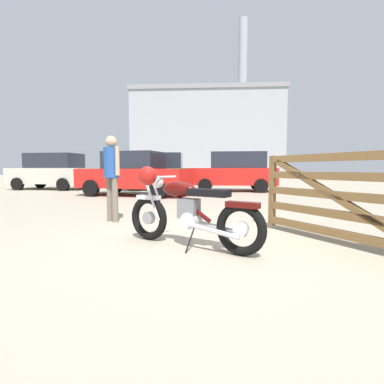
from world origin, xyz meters
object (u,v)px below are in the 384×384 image
bystander (112,169)px  pale_sedan_back (135,174)px  red_hatchback_near (234,171)px  blue_hatchback_right (161,171)px  vintage_motorcycle (186,210)px  white_estate_far (52,171)px  timber_gate (354,194)px

bystander → pale_sedan_back: (-1.49, 5.45, -0.18)m
red_hatchback_near → pale_sedan_back: red_hatchback_near is taller
red_hatchback_near → blue_hatchback_right: size_ratio=0.98×
vintage_motorcycle → white_estate_far: white_estate_far is taller
white_estate_far → vintage_motorcycle: bearing=131.9°
timber_gate → blue_hatchback_right: 11.21m
pale_sedan_back → blue_hatchback_right: (0.20, 3.12, 0.08)m
pale_sedan_back → timber_gate: bearing=-44.0°
vintage_motorcycle → red_hatchback_near: red_hatchback_near is taller
timber_gate → bystander: bystander is taller
red_hatchback_near → pale_sedan_back: bearing=34.0°
pale_sedan_back → blue_hatchback_right: size_ratio=1.08×
bystander → vintage_motorcycle: bearing=-100.5°
timber_gate → bystander: bearing=33.5°
pale_sedan_back → blue_hatchback_right: blue_hatchback_right is taller
bystander → blue_hatchback_right: size_ratio=0.41×
vintage_motorcycle → timber_gate: bearing=-148.4°
red_hatchback_near → pale_sedan_back: (-3.74, -2.80, -0.08)m
vintage_motorcycle → bystander: size_ratio=1.17×
bystander → blue_hatchback_right: blue_hatchback_right is taller
timber_gate → blue_hatchback_right: (-5.18, 9.94, 0.21)m
vintage_motorcycle → red_hatchback_near: 9.91m
vintage_motorcycle → white_estate_far: 12.89m
vintage_motorcycle → bystander: bystander is taller
pale_sedan_back → white_estate_far: white_estate_far is taller
timber_gate → pale_sedan_back: (-5.38, 6.82, 0.13)m
blue_hatchback_right → pale_sedan_back: bearing=-101.0°
red_hatchback_near → blue_hatchback_right: (-3.54, 0.32, 0.00)m
timber_gate → red_hatchback_near: (-1.64, 9.62, 0.21)m
timber_gate → bystander: (-3.89, 1.37, 0.32)m
bystander → red_hatchback_near: red_hatchback_near is taller
bystander → red_hatchback_near: 8.55m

